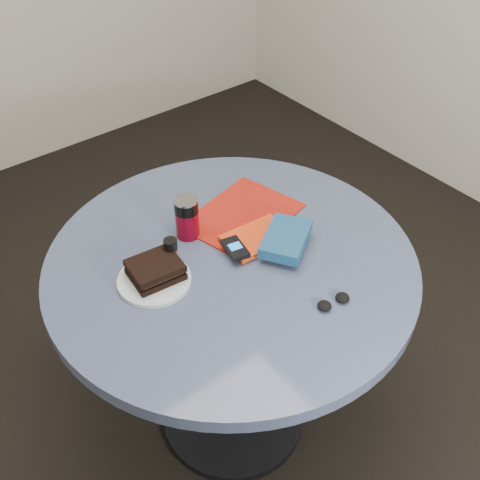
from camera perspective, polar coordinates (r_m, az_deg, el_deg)
ground at (r=2.19m, az=-0.64°, el=-16.48°), size 4.00×4.00×0.00m
table at (r=1.72m, az=-0.79°, el=-5.80°), size 1.00×1.00×0.75m
plate at (r=1.56m, az=-8.12°, el=-3.81°), size 0.23×0.23×0.01m
sandwich at (r=1.54m, az=-8.03°, el=-2.80°), size 0.14×0.12×0.05m
soda_can at (r=1.65m, az=-5.05°, el=2.15°), size 0.07×0.07×0.12m
pepper_grinder at (r=1.58m, az=-6.54°, el=-1.13°), size 0.04×0.04×0.08m
magazine at (r=1.75m, az=0.24°, el=2.31°), size 0.36×0.30×0.01m
red_book at (r=1.66m, az=1.63°, el=0.21°), size 0.19×0.13×0.02m
novel at (r=1.62m, az=4.36°, el=0.11°), size 0.20×0.18×0.03m
mp3_player at (r=1.60m, az=-0.47°, el=-0.80°), size 0.07×0.09×0.02m
headphones at (r=1.50m, az=8.86°, el=-5.81°), size 0.09×0.05×0.02m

